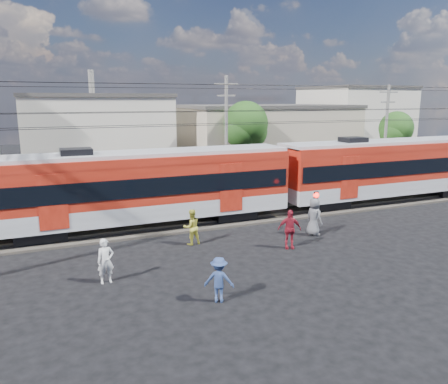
{
  "coord_description": "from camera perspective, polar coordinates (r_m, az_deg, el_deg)",
  "views": [
    {
      "loc": [
        -6.5,
        -14.53,
        6.85
      ],
      "look_at": [
        1.65,
        5.0,
        2.34
      ],
      "focal_mm": 35.0,
      "sensor_mm": 36.0,
      "label": 1
    }
  ],
  "objects": [
    {
      "name": "pedestrian_d",
      "position": [
        20.59,
        8.54,
        -4.82
      ],
      "size": [
        1.17,
        0.8,
        1.85
      ],
      "primitive_type": "imported",
      "rotation": [
        0.0,
        0.0,
        -0.36
      ],
      "color": "maroon",
      "rests_on": "ground"
    },
    {
      "name": "building_east",
      "position": [
        54.83,
        16.58,
        8.74
      ],
      "size": [
        10.2,
        10.2,
        8.3
      ],
      "color": "beige",
      "rests_on": "ground"
    },
    {
      "name": "crossing_signal",
      "position": [
        23.61,
        11.89,
        -1.46
      ],
      "size": [
        0.3,
        0.3,
        2.08
      ],
      "color": "black",
      "rests_on": "ground"
    },
    {
      "name": "tree_near",
      "position": [
        36.26,
        3.06,
        8.57
      ],
      "size": [
        3.82,
        3.64,
        6.72
      ],
      "color": "#382619",
      "rests_on": "ground"
    },
    {
      "name": "pedestrian_b",
      "position": [
        20.98,
        -4.26,
        -4.58
      ],
      "size": [
        0.9,
        0.73,
        1.73
      ],
      "primitive_type": "imported",
      "rotation": [
        0.0,
        0.0,
        3.24
      ],
      "color": "gold",
      "rests_on": "ground"
    },
    {
      "name": "commuter_train",
      "position": [
        23.49,
        -10.12,
        0.94
      ],
      "size": [
        50.3,
        3.08,
        4.17
      ],
      "color": "black",
      "rests_on": "ground"
    },
    {
      "name": "pedestrian_c",
      "position": [
        15.22,
        -0.66,
        -11.38
      ],
      "size": [
        1.19,
        1.01,
        1.6
      ],
      "primitive_type": "imported",
      "rotation": [
        0.0,
        0.0,
        2.65
      ],
      "color": "navy",
      "rests_on": "ground"
    },
    {
      "name": "building_midwest",
      "position": [
        41.89,
        -16.55,
        7.18
      ],
      "size": [
        12.24,
        12.24,
        7.3
      ],
      "color": "beige",
      "rests_on": "ground"
    },
    {
      "name": "track_bed",
      "position": [
        24.41,
        -6.32,
        -4.18
      ],
      "size": [
        70.0,
        3.4,
        0.12
      ],
      "primitive_type": "cube",
      "color": "#2D2823",
      "rests_on": "ground"
    },
    {
      "name": "building_mideast",
      "position": [
        43.8,
        5.39,
        7.16
      ],
      "size": [
        16.32,
        10.2,
        6.3
      ],
      "color": "gray",
      "rests_on": "ground"
    },
    {
      "name": "pedestrian_a",
      "position": [
        17.26,
        -15.21,
        -8.69
      ],
      "size": [
        0.67,
        0.48,
        1.73
      ],
      "primitive_type": "imported",
      "rotation": [
        0.0,
        0.0,
        0.11
      ],
      "color": "silver",
      "rests_on": "ground"
    },
    {
      "name": "rail_near",
      "position": [
        23.69,
        -5.81,
        -4.38
      ],
      "size": [
        70.0,
        0.12,
        0.12
      ],
      "primitive_type": "cube",
      "color": "#59544C",
      "rests_on": "track_bed"
    },
    {
      "name": "rail_far",
      "position": [
        25.07,
        -6.81,
        -3.47
      ],
      "size": [
        70.0,
        0.12,
        0.12
      ],
      "primitive_type": "cube",
      "color": "#59544C",
      "rests_on": "track_bed"
    },
    {
      "name": "car_silver",
      "position": [
        41.08,
        23.09,
        2.49
      ],
      "size": [
        4.37,
        2.15,
        1.43
      ],
      "primitive_type": "imported",
      "rotation": [
        0.0,
        0.0,
        1.68
      ],
      "color": "silver",
      "rests_on": "ground"
    },
    {
      "name": "ground",
      "position": [
        17.33,
        1.35,
        -11.25
      ],
      "size": [
        120.0,
        120.0,
        0.0
      ],
      "primitive_type": "plane",
      "color": "black",
      "rests_on": "ground"
    },
    {
      "name": "utility_pole_east",
      "position": [
        39.02,
        20.38,
        7.52
      ],
      "size": [
        1.8,
        0.24,
        8.0
      ],
      "color": "slate",
      "rests_on": "ground"
    },
    {
      "name": "utility_pole_mid",
      "position": [
        32.15,
        0.29,
        7.91
      ],
      "size": [
        1.8,
        0.24,
        8.5
      ],
      "color": "slate",
      "rests_on": "ground"
    },
    {
      "name": "pedestrian_e",
      "position": [
        22.76,
        11.68,
        -3.19
      ],
      "size": [
        0.84,
        1.07,
        1.93
      ],
      "primitive_type": "imported",
      "rotation": [
        0.0,
        0.0,
        1.83
      ],
      "color": "#55565B",
      "rests_on": "ground"
    },
    {
      "name": "tree_far",
      "position": [
        44.15,
        21.64,
        7.49
      ],
      "size": [
        3.36,
        3.12,
        5.76
      ],
      "color": "#382619",
      "rests_on": "ground"
    }
  ]
}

